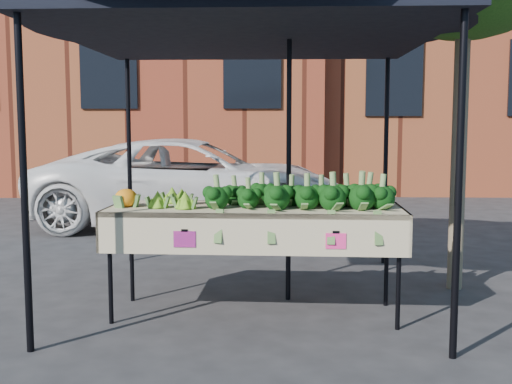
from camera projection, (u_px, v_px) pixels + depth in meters
name	position (u px, v px, depth m)	size (l,w,h in m)	color
ground	(266.00, 314.00, 5.17)	(90.00, 90.00, 0.00)	#242426
table	(255.00, 261.00, 5.12)	(2.42, 0.86, 0.90)	#C6BA92
canopy	(250.00, 147.00, 5.55)	(3.16, 3.16, 2.74)	black
broccoli_heap	(299.00, 191.00, 5.07)	(1.54, 0.57, 0.26)	black
romanesco_cluster	(175.00, 194.00, 5.12)	(0.43, 0.57, 0.20)	#75AA22
cauliflower_pair	(126.00, 196.00, 5.06)	(0.20, 0.20, 0.18)	orange
vehicle	(192.00, 67.00, 9.39)	(2.24, 1.35, 4.87)	white
street_tree	(462.00, 71.00, 5.76)	(2.09, 2.09, 4.12)	#1E4C14
building_left	(94.00, 16.00, 16.81)	(12.00, 8.00, 9.00)	maroon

